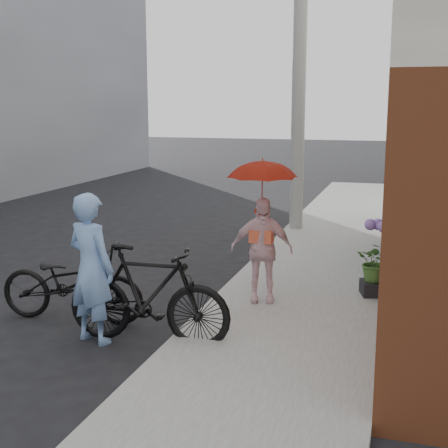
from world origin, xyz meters
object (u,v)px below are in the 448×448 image
at_px(bike_left, 72,283).
at_px(bike_right, 148,295).
at_px(utility_pole, 299,64).
at_px(officer, 91,268).
at_px(planter, 375,288).
at_px(kimono_woman, 261,250).

xyz_separation_m(bike_left, bike_right, (1.24, -0.44, 0.08)).
bearing_deg(bike_left, utility_pole, -20.07).
bearing_deg(officer, planter, -123.87).
xyz_separation_m(utility_pole, bike_right, (-0.50, -6.64, -2.92)).
relative_size(bike_right, planter, 5.34).
bearing_deg(officer, utility_pole, -81.55).
distance_m(bike_right, kimono_woman, 1.85).
distance_m(bike_right, planter, 3.33).
xyz_separation_m(utility_pole, bike_left, (-1.74, -6.21, -3.00)).
relative_size(utility_pole, officer, 3.99).
relative_size(bike_left, kimono_woman, 1.35).
xyz_separation_m(utility_pole, officer, (-1.15, -6.75, -2.62)).
bearing_deg(utility_pole, officer, -99.69).
bearing_deg(utility_pole, planter, -66.47).
height_order(bike_left, planter, bike_left).
height_order(officer, kimono_woman, officer).
height_order(utility_pole, kimono_woman, utility_pole).
bearing_deg(planter, officer, -142.01).
bearing_deg(bike_left, officer, -137.10).
distance_m(utility_pole, officer, 7.33).
height_order(utility_pole, bike_right, utility_pole).
bearing_deg(utility_pole, bike_left, -105.66).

